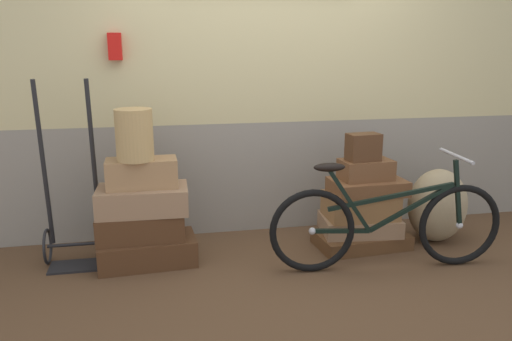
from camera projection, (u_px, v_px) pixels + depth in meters
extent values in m
cube|color=#513823|center=(290.00, 268.00, 3.76)|extent=(9.04, 5.20, 0.06)
cube|color=gray|center=(265.00, 174.00, 4.45)|extent=(7.04, 0.20, 0.94)
cube|color=red|center=(115.00, 47.00, 3.83)|extent=(0.10, 0.08, 0.20)
cube|color=#4C2D19|center=(148.00, 251.00, 3.74)|extent=(0.72, 0.41, 0.19)
cube|color=#4C2D19|center=(141.00, 226.00, 3.70)|extent=(0.62, 0.33, 0.19)
cube|color=#937051|center=(143.00, 200.00, 3.68)|extent=(0.65, 0.38, 0.19)
cube|color=#9E754C|center=(142.00, 173.00, 3.64)|extent=(0.50, 0.25, 0.21)
cube|color=brown|center=(361.00, 239.00, 4.07)|extent=(0.74, 0.46, 0.11)
cube|color=#937051|center=(359.00, 224.00, 4.06)|extent=(0.64, 0.46, 0.13)
cube|color=olive|center=(360.00, 205.00, 4.01)|extent=(0.55, 0.36, 0.19)
cube|color=brown|center=(367.00, 187.00, 3.96)|extent=(0.58, 0.37, 0.12)
cube|color=brown|center=(366.00, 170.00, 3.94)|extent=(0.41, 0.26, 0.15)
cube|color=#4C2D19|center=(363.00, 147.00, 3.87)|extent=(0.26, 0.17, 0.21)
cylinder|color=tan|center=(134.00, 135.00, 3.54)|extent=(0.26, 0.26, 0.36)
torus|color=black|center=(47.00, 246.00, 3.73)|extent=(0.02, 0.26, 0.26)
torus|color=black|center=(104.00, 242.00, 3.81)|extent=(0.02, 0.26, 0.26)
cylinder|color=black|center=(76.00, 244.00, 3.77)|extent=(0.40, 0.02, 0.02)
cylinder|color=black|center=(43.00, 166.00, 3.59)|extent=(0.03, 0.16, 1.21)
cylinder|color=black|center=(94.00, 163.00, 3.66)|extent=(0.03, 0.16, 1.21)
cube|color=black|center=(75.00, 266.00, 3.69)|extent=(0.36, 0.22, 0.02)
ellipsoid|color=#9E8966|center=(437.00, 205.00, 4.14)|extent=(0.48, 0.41, 0.60)
torus|color=black|center=(312.00, 231.00, 3.56)|extent=(0.61, 0.10, 0.61)
sphere|color=#B2B2B7|center=(312.00, 231.00, 3.56)|extent=(0.05, 0.05, 0.05)
torus|color=black|center=(459.00, 225.00, 3.67)|extent=(0.61, 0.10, 0.61)
sphere|color=#B2B2B7|center=(459.00, 225.00, 3.67)|extent=(0.05, 0.05, 0.05)
cube|color=black|center=(411.00, 207.00, 3.60)|extent=(0.61, 0.08, 0.35)
cube|color=black|center=(350.00, 201.00, 3.53)|extent=(0.33, 0.06, 0.47)
cube|color=black|center=(341.00, 231.00, 3.58)|extent=(0.41, 0.06, 0.04)
cube|color=black|center=(391.00, 197.00, 3.56)|extent=(0.90, 0.11, 0.18)
cube|color=black|center=(458.00, 193.00, 3.61)|extent=(0.11, 0.04, 0.49)
ellipsoid|color=black|center=(329.00, 167.00, 3.46)|extent=(0.23, 0.11, 0.06)
cylinder|color=#A5A5AD|center=(456.00, 156.00, 3.54)|extent=(0.06, 0.46, 0.02)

